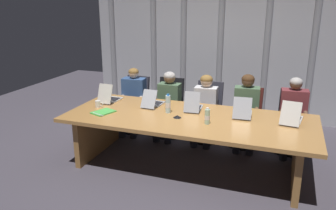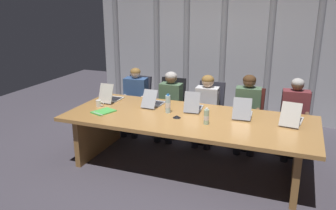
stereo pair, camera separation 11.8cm
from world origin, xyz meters
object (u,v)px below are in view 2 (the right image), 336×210
at_px(laptop_center, 194,106).
at_px(laptop_right_end, 292,118).
at_px(person_right_mid, 247,108).
at_px(coffee_mug_near, 99,103).
at_px(water_bottle_primary, 206,117).
at_px(water_bottle_secondary, 168,104).
at_px(person_right_end, 295,113).
at_px(laptop_right_mid, 243,113).
at_px(office_chair_right_mid, 247,124).
at_px(office_chair_right_end, 292,129).
at_px(office_chair_left_mid, 170,114).
at_px(office_chair_left_end, 136,110).
at_px(spiral_notepad, 103,112).
at_px(conference_mic_left_side, 177,117).
at_px(person_left_mid, 169,101).
at_px(person_left_end, 134,97).
at_px(laptop_left_end, 111,97).
at_px(laptop_left_mid, 154,102).
at_px(person_center, 206,105).
at_px(office_chair_center, 208,119).

height_order(laptop_center, laptop_right_end, same).
height_order(person_right_mid, coffee_mug_near, person_right_mid).
height_order(laptop_right_end, person_right_mid, person_right_mid).
relative_size(water_bottle_primary, water_bottle_secondary, 0.79).
xyz_separation_m(person_right_end, coffee_mug_near, (-2.72, -1.00, 0.14)).
distance_m(laptop_right_mid, water_bottle_primary, 0.60).
relative_size(office_chair_right_mid, coffee_mug_near, 7.20).
xyz_separation_m(office_chair_right_end, person_right_end, (0.02, -0.15, 0.31)).
distance_m(laptop_right_end, office_chair_left_mid, 2.22).
bearing_deg(office_chair_left_end, office_chair_right_end, 94.50).
relative_size(laptop_right_mid, office_chair_left_mid, 0.46).
bearing_deg(person_right_mid, person_right_end, 84.72).
bearing_deg(laptop_right_mid, spiral_notepad, 101.56).
height_order(laptop_center, conference_mic_left_side, laptop_center).
height_order(office_chair_left_mid, person_left_mid, person_left_mid).
bearing_deg(office_chair_left_end, laptop_right_end, 76.77).
relative_size(person_left_end, person_left_mid, 1.02).
relative_size(laptop_left_end, person_left_mid, 0.39).
bearing_deg(person_left_mid, person_left_end, -90.78).
distance_m(laptop_left_mid, laptop_right_mid, 1.32).
distance_m(laptop_center, office_chair_left_mid, 1.14).
bearing_deg(coffee_mug_near, person_right_mid, 26.26).
height_order(office_chair_left_mid, office_chair_right_end, office_chair_left_mid).
distance_m(laptop_right_mid, laptop_right_end, 0.63).
distance_m(person_left_end, person_right_end, 2.64).
height_order(laptop_left_end, laptop_right_end, laptop_left_end).
distance_m(laptop_left_end, water_bottle_primary, 1.72).
relative_size(person_left_end, person_center, 1.02).
xyz_separation_m(office_chair_left_mid, office_chair_center, (0.68, -0.00, -0.00)).
bearing_deg(laptop_right_mid, coffee_mug_near, 94.66).
xyz_separation_m(laptop_left_end, office_chair_left_mid, (0.67, 0.83, -0.45)).
bearing_deg(office_chair_left_end, person_left_mid, 81.61).
bearing_deg(water_bottle_primary, office_chair_left_mid, 126.95).
height_order(laptop_left_end, coffee_mug_near, laptop_left_end).
relative_size(laptop_left_mid, office_chair_center, 0.47).
bearing_deg(water_bottle_secondary, laptop_left_mid, 143.02).
height_order(person_center, water_bottle_secondary, person_center).
relative_size(office_chair_center, conference_mic_left_side, 8.55).
relative_size(laptop_left_mid, water_bottle_secondary, 1.65).
height_order(conference_mic_left_side, spiral_notepad, conference_mic_left_side).
height_order(water_bottle_secondary, conference_mic_left_side, water_bottle_secondary).
relative_size(laptop_right_mid, coffee_mug_near, 3.53).
height_order(office_chair_left_end, spiral_notepad, office_chair_left_end).
bearing_deg(laptop_left_mid, office_chair_left_end, 43.97).
bearing_deg(office_chair_right_mid, laptop_left_end, -62.51).
bearing_deg(laptop_left_end, coffee_mug_near, 178.14).
distance_m(laptop_center, water_bottle_primary, 0.59).
bearing_deg(conference_mic_left_side, person_left_end, 137.80).
distance_m(person_right_end, water_bottle_secondary, 1.90).
height_order(office_chair_right_mid, person_right_mid, person_right_mid).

